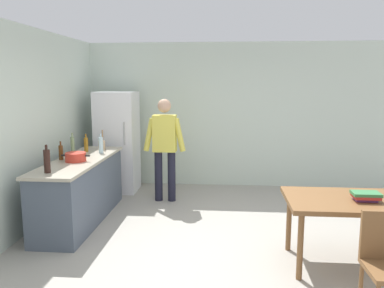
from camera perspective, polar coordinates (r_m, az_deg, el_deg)
ground_plane at (r=4.81m, az=4.19°, el=-15.13°), size 14.00×14.00×0.00m
wall_back at (r=7.41m, az=4.62°, el=4.26°), size 6.40×0.12×2.70m
wall_left at (r=5.33m, az=-24.81°, el=1.55°), size 0.12×5.60×2.70m
kitchen_counter at (r=5.78m, az=-16.03°, el=-6.52°), size 0.64×2.20×0.90m
refrigerator at (r=7.14m, az=-10.89°, el=0.30°), size 0.70×0.67×1.80m
person at (r=6.39m, az=-4.03°, el=0.14°), size 0.70×0.22×1.70m
dining_table at (r=4.50m, az=22.57°, el=-8.39°), size 1.40×0.90×0.75m
cooking_pot at (r=5.53m, az=-16.73°, el=-1.84°), size 0.40×0.28×0.12m
utensil_jar at (r=6.36m, az=-13.12°, el=-0.12°), size 0.11×0.11×0.32m
bottle_vinegar_tall at (r=6.08m, az=-17.14°, el=-0.16°), size 0.06×0.06×0.32m
bottle_wine_dark at (r=4.92m, az=-20.54°, el=-2.33°), size 0.08×0.08×0.34m
bottle_water_clear at (r=6.05m, az=-13.24°, el=-0.14°), size 0.07×0.07×0.30m
bottle_beer_brown at (r=5.69m, az=-18.71°, el=-1.16°), size 0.06×0.06×0.26m
bottle_oil_amber at (r=6.23m, az=-15.30°, el=-0.05°), size 0.06×0.06×0.28m
book_stack at (r=4.44m, az=24.16°, el=-6.99°), size 0.28×0.19×0.10m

